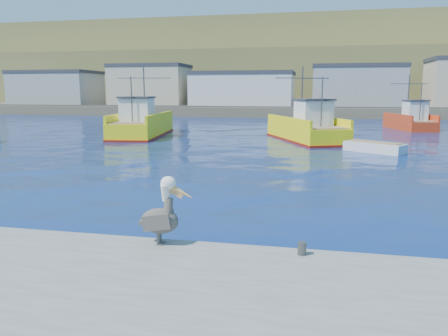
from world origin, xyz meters
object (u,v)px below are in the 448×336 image
object	(u,v)px
pelican	(162,215)
trawler_yellow_b	(307,129)
boat_orange	(411,120)
skiff_mid	(374,148)
trawler_yellow_a	(142,125)

from	to	relation	value
pelican	trawler_yellow_b	bearing A→B (deg)	84.25
boat_orange	pelican	xyz separation A→B (m)	(-13.89, -41.99, 0.21)
trawler_yellow_b	boat_orange	size ratio (longest dim) A/B	1.32
skiff_mid	boat_orange	bearing A→B (deg)	72.71
trawler_yellow_b	skiff_mid	distance (m)	8.01
skiff_mid	pelican	world-z (taller)	pelican
trawler_yellow_b	trawler_yellow_a	bearing A→B (deg)	176.57
boat_orange	skiff_mid	distance (m)	20.93
boat_orange	pelican	world-z (taller)	boat_orange
trawler_yellow_b	pelican	xyz separation A→B (m)	(-2.86, -28.38, 0.23)
trawler_yellow_a	skiff_mid	size ratio (longest dim) A/B	2.82
trawler_yellow_b	boat_orange	bearing A→B (deg)	50.98
trawler_yellow_b	pelican	world-z (taller)	trawler_yellow_b
pelican	boat_orange	bearing A→B (deg)	71.69
skiff_mid	pelican	xyz separation A→B (m)	(-7.68, -22.02, 0.94)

